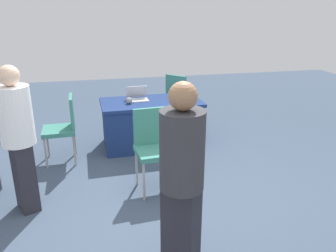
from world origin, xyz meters
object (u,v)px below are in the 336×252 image
object	(u,v)px
yarn_ball	(129,101)
chair_near_front	(180,97)
chair_tucked_left	(64,125)
person_presenter	(182,174)
person_attendee_browsing	(18,134)
table_foreground	(151,123)
laptop_silver	(137,97)
chair_aisle	(154,144)
scissors_red	(179,100)

from	to	relation	value
yarn_ball	chair_near_front	bearing A→B (deg)	-140.43
chair_near_front	chair_tucked_left	size ratio (longest dim) A/B	1.02
chair_tucked_left	person_presenter	xyz separation A→B (m)	(-1.04, 2.45, 0.36)
person_presenter	person_attendee_browsing	size ratio (longest dim) A/B	1.02
table_foreground	chair_near_front	bearing A→B (deg)	-131.13
table_foreground	laptop_silver	size ratio (longest dim) A/B	4.77
chair_near_front	yarn_ball	world-z (taller)	chair_near_front
chair_near_front	chair_aisle	xyz separation A→B (m)	(0.88, 2.11, 0.01)
chair_tucked_left	person_attendee_browsing	bearing A→B (deg)	161.69
table_foreground	person_presenter	bearing A→B (deg)	84.62
scissors_red	chair_near_front	bearing A→B (deg)	105.82
scissors_red	person_presenter	bearing A→B (deg)	-72.91
table_foreground	chair_aisle	size ratio (longest dim) A/B	1.59
laptop_silver	yarn_ball	xyz separation A→B (m)	(0.15, 0.18, 0.01)
table_foreground	person_presenter	xyz separation A→B (m)	(0.26, 2.77, 0.53)
table_foreground	yarn_ball	world-z (taller)	yarn_ball
chair_tucked_left	table_foreground	bearing A→B (deg)	-77.82
table_foreground	yarn_ball	distance (m)	0.54
yarn_ball	scissors_red	xyz separation A→B (m)	(-0.78, -0.01, -0.04)
laptop_silver	chair_aisle	bearing A→B (deg)	87.63
table_foreground	chair_aisle	bearing A→B (deg)	80.91
person_presenter	scissors_red	xyz separation A→B (m)	(-0.69, -2.70, -0.17)
chair_aisle	laptop_silver	bearing A→B (deg)	-95.40
chair_aisle	scissors_red	bearing A→B (deg)	-121.31
person_attendee_browsing	yarn_ball	world-z (taller)	person_attendee_browsing
table_foreground	person_attendee_browsing	distance (m)	2.29
chair_near_front	chair_tucked_left	distance (m)	2.24
person_attendee_browsing	yarn_ball	size ratio (longest dim) A/B	16.24
chair_aisle	person_attendee_browsing	distance (m)	1.47
laptop_silver	yarn_ball	size ratio (longest dim) A/B	3.36
table_foreground	laptop_silver	xyz separation A→B (m)	(0.20, -0.10, 0.40)
person_presenter	scissors_red	world-z (taller)	person_presenter
person_attendee_browsing	scissors_red	xyz separation A→B (m)	(-2.08, -1.43, -0.15)
person_presenter	person_attendee_browsing	world-z (taller)	person_presenter
chair_aisle	scissors_red	xyz separation A→B (m)	(-0.65, -1.29, 0.16)
laptop_silver	scissors_red	size ratio (longest dim) A/B	1.81
person_presenter	laptop_silver	xyz separation A→B (m)	(-0.06, -2.87, -0.13)
chair_near_front	yarn_ball	size ratio (longest dim) A/B	9.97
chair_tucked_left	chair_near_front	bearing A→B (deg)	-62.94
chair_near_front	laptop_silver	size ratio (longest dim) A/B	2.97
yarn_ball	scissors_red	world-z (taller)	yarn_ball
chair_tucked_left	yarn_ball	size ratio (longest dim) A/B	9.74
chair_tucked_left	chair_aisle	xyz separation A→B (m)	(-1.08, 1.03, 0.03)
table_foreground	person_presenter	size ratio (longest dim) A/B	0.96
table_foreground	chair_near_front	world-z (taller)	chair_near_front
yarn_ball	scissors_red	bearing A→B (deg)	-179.38
laptop_silver	person_presenter	bearing A→B (deg)	87.14
table_foreground	chair_aisle	world-z (taller)	chair_aisle
table_foreground	person_presenter	distance (m)	2.83
person_presenter	scissors_red	distance (m)	2.79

